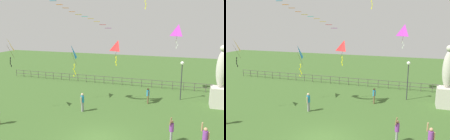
% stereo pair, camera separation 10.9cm
% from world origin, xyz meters
% --- Properties ---
extents(statue_monument, '(1.49, 1.49, 5.72)m').
position_xyz_m(statue_monument, '(8.25, 9.43, 1.95)').
color(statue_monument, beige).
rests_on(statue_monument, ground_plane).
extents(lamppost, '(0.36, 0.36, 3.93)m').
position_xyz_m(lamppost, '(4.85, 10.44, 2.90)').
color(lamppost, '#38383D').
rests_on(lamppost, ground_plane).
extents(person_0, '(0.30, 0.47, 1.82)m').
position_xyz_m(person_0, '(4.60, 1.36, 0.91)').
color(person_0, '#99999E').
rests_on(person_0, ground_plane).
extents(person_1, '(0.31, 0.50, 1.66)m').
position_xyz_m(person_1, '(-3.20, 4.55, 0.95)').
color(person_1, '#99999E').
rests_on(person_1, ground_plane).
extents(person_2, '(0.51, 0.30, 1.93)m').
position_xyz_m(person_2, '(6.59, 0.67, 0.97)').
color(person_2, black).
rests_on(person_2, ground_plane).
extents(person_4, '(0.28, 0.44, 1.52)m').
position_xyz_m(person_4, '(1.91, 8.34, 0.87)').
color(person_4, brown).
rests_on(person_4, ground_plane).
extents(kite_1, '(0.97, 0.95, 2.19)m').
position_xyz_m(kite_1, '(-0.66, 6.85, 5.51)').
color(kite_1, red).
extents(kite_3, '(1.04, 1.09, 2.48)m').
position_xyz_m(kite_3, '(-9.02, 2.58, 5.79)').
color(kite_3, yellow).
extents(kite_4, '(0.97, 0.77, 2.05)m').
position_xyz_m(kite_4, '(4.43, 7.81, 6.95)').
color(kite_4, '#B22DB2').
extents(kite_5, '(0.91, 1.29, 3.09)m').
position_xyz_m(kite_5, '(-5.44, 7.04, 4.76)').
color(kite_5, '#198CD1').
extents(waterfront_railing, '(36.05, 0.06, 0.95)m').
position_xyz_m(waterfront_railing, '(-0.36, 14.00, 0.62)').
color(waterfront_railing, '#4C4742').
rests_on(waterfront_railing, ground_plane).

